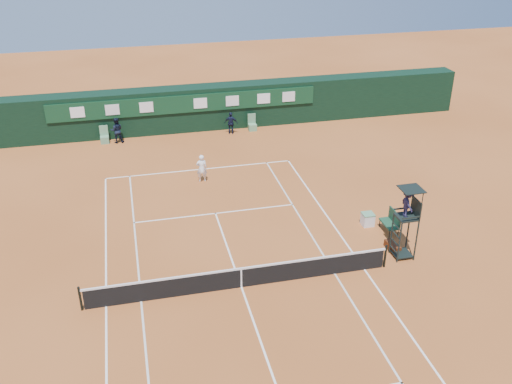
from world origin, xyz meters
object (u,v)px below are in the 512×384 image
tennis_net (241,277)px  umpire_chair (407,209)px  cooler (368,219)px  player (202,168)px  player_bench (392,221)px

tennis_net → umpire_chair: 7.77m
cooler → player: bearing=137.0°
cooler → player_bench: bearing=-45.3°
umpire_chair → cooler: (-0.38, 2.94, -2.13)m
cooler → player: (-7.22, 6.73, 0.49)m
tennis_net → player_bench: (7.97, 2.68, 0.09)m
tennis_net → cooler: 7.95m
umpire_chair → player: size_ratio=2.08×
cooler → tennis_net: bearing=-153.6°
umpire_chair → cooler: umpire_chair is taller
tennis_net → cooler: (7.12, 3.53, -0.18)m
tennis_net → umpire_chair: bearing=4.5°
umpire_chair → cooler: 3.65m
tennis_net → player: bearing=90.5°
cooler → player: size_ratio=0.39×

